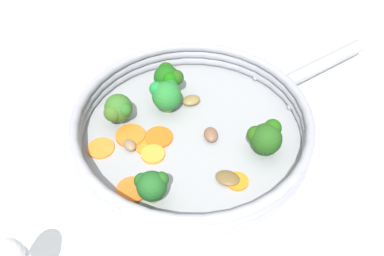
% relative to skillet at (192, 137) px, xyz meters
% --- Properties ---
extents(ground_plane, '(4.00, 4.00, 0.00)m').
position_rel_skillet_xyz_m(ground_plane, '(0.00, 0.00, -0.01)').
color(ground_plane, white).
extents(skillet, '(0.35, 0.35, 0.01)m').
position_rel_skillet_xyz_m(skillet, '(0.00, 0.00, 0.00)').
color(skillet, '#939699').
rests_on(skillet, ground_plane).
extents(skillet_rim_wall, '(0.36, 0.36, 0.04)m').
position_rel_skillet_xyz_m(skillet_rim_wall, '(0.00, 0.00, 0.03)').
color(skillet_rim_wall, '#93939D').
rests_on(skillet_rim_wall, skillet).
extents(skillet_handle, '(0.20, 0.09, 0.02)m').
position_rel_skillet_xyz_m(skillet_handle, '(0.26, 0.09, 0.02)').
color(skillet_handle, '#999B9E').
rests_on(skillet_handle, skillet).
extents(skillet_rivet_left, '(0.01, 0.01, 0.01)m').
position_rel_skillet_xyz_m(skillet_rivet_left, '(0.17, 0.01, 0.01)').
color(skillet_rivet_left, '#96999C').
rests_on(skillet_rivet_left, skillet).
extents(skillet_rivet_right, '(0.01, 0.01, 0.01)m').
position_rel_skillet_xyz_m(skillet_rivet_right, '(0.14, 0.09, 0.01)').
color(skillet_rivet_right, '#96919B').
rests_on(skillet_rivet_right, skillet).
extents(carrot_slice_0, '(0.06, 0.06, 0.00)m').
position_rel_skillet_xyz_m(carrot_slice_0, '(-0.05, 0.01, 0.01)').
color(carrot_slice_0, '#D85F15').
rests_on(carrot_slice_0, skillet).
extents(carrot_slice_1, '(0.04, 0.04, 0.00)m').
position_rel_skillet_xyz_m(carrot_slice_1, '(0.04, -0.10, 0.01)').
color(carrot_slice_1, orange).
rests_on(carrot_slice_1, skillet).
extents(carrot_slice_2, '(0.05, 0.05, 0.01)m').
position_rel_skillet_xyz_m(carrot_slice_2, '(-0.07, -0.02, 0.01)').
color(carrot_slice_2, orange).
rests_on(carrot_slice_2, skillet).
extents(carrot_slice_3, '(0.06, 0.06, 0.01)m').
position_rel_skillet_xyz_m(carrot_slice_3, '(-0.11, -0.08, 0.01)').
color(carrot_slice_3, orange).
rests_on(carrot_slice_3, skillet).
extents(carrot_slice_4, '(0.05, 0.05, 0.00)m').
position_rel_skillet_xyz_m(carrot_slice_4, '(-0.14, 0.01, 0.01)').
color(carrot_slice_4, orange).
rests_on(carrot_slice_4, skillet).
extents(carrot_slice_5, '(0.05, 0.05, 0.00)m').
position_rel_skillet_xyz_m(carrot_slice_5, '(-0.07, -0.01, 0.01)').
color(carrot_slice_5, orange).
rests_on(carrot_slice_5, skillet).
extents(carrot_slice_6, '(0.06, 0.06, 0.01)m').
position_rel_skillet_xyz_m(carrot_slice_6, '(-0.09, 0.02, 0.01)').
color(carrot_slice_6, orange).
rests_on(carrot_slice_6, skillet).
extents(broccoli_floret_0, '(0.04, 0.06, 0.05)m').
position_rel_skillet_xyz_m(broccoli_floret_0, '(-0.01, 0.10, 0.04)').
color(broccoli_floret_0, '#6C9F58').
rests_on(broccoli_floret_0, skillet).
extents(broccoli_floret_1, '(0.05, 0.04, 0.05)m').
position_rel_skillet_xyz_m(broccoli_floret_1, '(-0.08, -0.10, 0.04)').
color(broccoli_floret_1, '#7D9A5C').
rests_on(broccoli_floret_1, skillet).
extents(broccoli_floret_2, '(0.05, 0.05, 0.05)m').
position_rel_skillet_xyz_m(broccoli_floret_2, '(0.09, -0.06, 0.04)').
color(broccoli_floret_2, '#7C9B57').
rests_on(broccoli_floret_2, skillet).
extents(broccoli_floret_3, '(0.05, 0.05, 0.05)m').
position_rel_skillet_xyz_m(broccoli_floret_3, '(-0.02, 0.07, 0.04)').
color(broccoli_floret_3, '#88AF5D').
rests_on(broccoli_floret_3, skillet).
extents(broccoli_floret_4, '(0.05, 0.05, 0.05)m').
position_rel_skillet_xyz_m(broccoli_floret_4, '(-0.10, 0.06, 0.04)').
color(broccoli_floret_4, '#89AE6F').
rests_on(broccoli_floret_4, skillet).
extents(mushroom_piece_0, '(0.04, 0.04, 0.01)m').
position_rel_skillet_xyz_m(mushroom_piece_0, '(0.02, -0.10, 0.01)').
color(mushroom_piece_0, brown).
rests_on(mushroom_piece_0, skillet).
extents(mushroom_piece_1, '(0.03, 0.02, 0.01)m').
position_rel_skillet_xyz_m(mushroom_piece_1, '(0.02, 0.07, 0.01)').
color(mushroom_piece_1, olive).
rests_on(mushroom_piece_1, skillet).
extents(mushroom_piece_2, '(0.02, 0.03, 0.01)m').
position_rel_skillet_xyz_m(mushroom_piece_2, '(-0.10, 0.00, 0.01)').
color(mushroom_piece_2, '#856A4B').
rests_on(mushroom_piece_2, skillet).
extents(mushroom_piece_3, '(0.03, 0.03, 0.01)m').
position_rel_skillet_xyz_m(mushroom_piece_3, '(0.03, -0.01, 0.01)').
color(mushroom_piece_3, brown).
rests_on(mushroom_piece_3, skillet).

